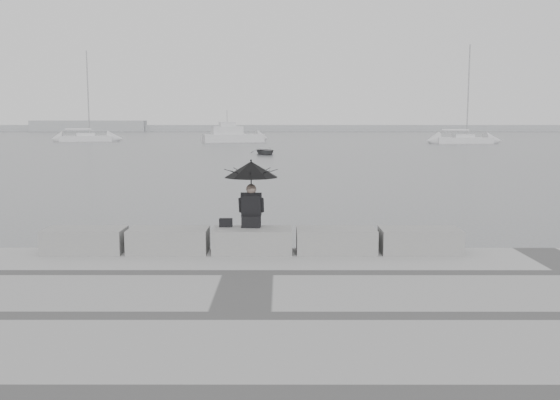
{
  "coord_description": "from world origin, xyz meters",
  "views": [
    {
      "loc": [
        0.57,
        -12.88,
        3.2
      ],
      "look_at": [
        0.56,
        3.0,
        1.13
      ],
      "focal_mm": 40.0,
      "sensor_mm": 36.0,
      "label": 1
    }
  ],
  "objects_px": {
    "seated_person": "(251,179)",
    "sailboat_left": "(86,138)",
    "sailboat_right": "(463,139)",
    "dinghy": "(265,151)",
    "motor_cruiser": "(233,136)"
  },
  "relations": [
    {
      "from": "seated_person",
      "to": "sailboat_left",
      "type": "xyz_separation_m",
      "value": [
        -27.35,
        77.33,
        -1.46
      ]
    },
    {
      "from": "sailboat_left",
      "to": "motor_cruiser",
      "type": "distance_m",
      "value": 21.61
    },
    {
      "from": "seated_person",
      "to": "sailboat_right",
      "type": "distance_m",
      "value": 74.03
    },
    {
      "from": "sailboat_right",
      "to": "dinghy",
      "type": "height_order",
      "value": "sailboat_right"
    },
    {
      "from": "seated_person",
      "to": "sailboat_left",
      "type": "distance_m",
      "value": 82.03
    },
    {
      "from": "seated_person",
      "to": "dinghy",
      "type": "distance_m",
      "value": 44.07
    },
    {
      "from": "sailboat_right",
      "to": "dinghy",
      "type": "relative_size",
      "value": 3.82
    },
    {
      "from": "motor_cruiser",
      "to": "dinghy",
      "type": "relative_size",
      "value": 2.59
    },
    {
      "from": "sailboat_left",
      "to": "dinghy",
      "type": "relative_size",
      "value": 3.82
    },
    {
      "from": "seated_person",
      "to": "dinghy",
      "type": "height_order",
      "value": "seated_person"
    },
    {
      "from": "motor_cruiser",
      "to": "seated_person",
      "type": "bearing_deg",
      "value": -100.8
    },
    {
      "from": "sailboat_right",
      "to": "dinghy",
      "type": "bearing_deg",
      "value": -138.74
    },
    {
      "from": "sailboat_left",
      "to": "dinghy",
      "type": "bearing_deg",
      "value": -63.09
    },
    {
      "from": "sailboat_right",
      "to": "dinghy",
      "type": "distance_m",
      "value": 36.23
    },
    {
      "from": "dinghy",
      "to": "sailboat_right",
      "type": "bearing_deg",
      "value": 28.85
    }
  ]
}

